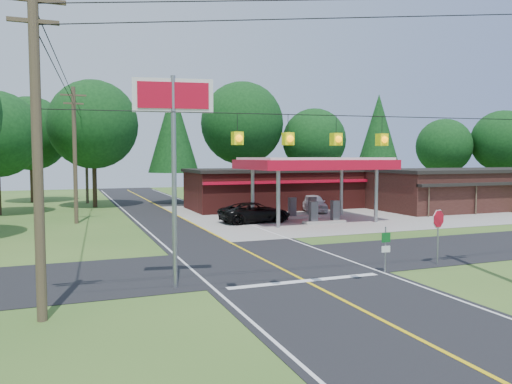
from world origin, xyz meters
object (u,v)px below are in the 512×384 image
object	(u,v)px
octagonal_stop_sign	(438,223)
sedan_car	(314,203)
suv_car	(255,213)
big_stop_sign	(174,128)
gas_canopy	(313,165)

from	to	relation	value
octagonal_stop_sign	sedan_car	bearing A→B (deg)	76.96
suv_car	big_stop_sign	bearing A→B (deg)	146.40
octagonal_stop_sign	big_stop_sign	bearing A→B (deg)	178.73
gas_canopy	octagonal_stop_sign	xyz separation A→B (m)	(-2.00, -16.01, -2.36)
gas_canopy	big_stop_sign	world-z (taller)	big_stop_sign
gas_canopy	sedan_car	xyz separation A→B (m)	(3.00, 5.58, -3.49)
gas_canopy	sedan_car	distance (m)	7.23
sedan_car	big_stop_sign	bearing A→B (deg)	-113.03
gas_canopy	sedan_car	world-z (taller)	gas_canopy
octagonal_stop_sign	suv_car	bearing A→B (deg)	98.51
suv_car	octagonal_stop_sign	xyz separation A→B (m)	(2.50, -16.71, 1.15)
sedan_car	gas_canopy	bearing A→B (deg)	-102.74
suv_car	big_stop_sign	xyz separation A→B (m)	(-9.50, -16.44, 5.20)
gas_canopy	octagonal_stop_sign	world-z (taller)	gas_canopy
sedan_car	big_stop_sign	xyz separation A→B (m)	(-17.00, -21.33, 5.18)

